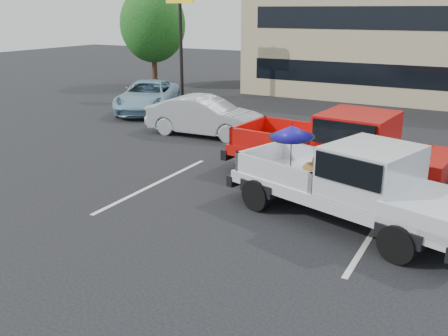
{
  "coord_description": "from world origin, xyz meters",
  "views": [
    {
      "loc": [
        4.91,
        -8.45,
        4.59
      ],
      "look_at": [
        -0.07,
        0.61,
        1.3
      ],
      "focal_mm": 40.0,
      "sensor_mm": 36.0,
      "label": 1
    }
  ],
  "objects_px": {
    "silver_sedan": "(205,116)",
    "blue_suv": "(148,96)",
    "red_pickup": "(349,146)",
    "silver_pickup": "(360,181)",
    "tree_left": "(153,24)",
    "motel_sign": "(180,8)"
  },
  "relations": [
    {
      "from": "silver_pickup",
      "to": "silver_sedan",
      "type": "distance_m",
      "value": 9.16
    },
    {
      "from": "motel_sign",
      "to": "tree_left",
      "type": "relative_size",
      "value": 1.0
    },
    {
      "from": "silver_sedan",
      "to": "blue_suv",
      "type": "height_order",
      "value": "silver_sedan"
    },
    {
      "from": "red_pickup",
      "to": "motel_sign",
      "type": "bearing_deg",
      "value": 146.37
    },
    {
      "from": "tree_left",
      "to": "red_pickup",
      "type": "height_order",
      "value": "tree_left"
    },
    {
      "from": "motel_sign",
      "to": "tree_left",
      "type": "bearing_deg",
      "value": 143.13
    },
    {
      "from": "tree_left",
      "to": "silver_sedan",
      "type": "xyz_separation_m",
      "value": [
        9.32,
        -9.51,
        -3.0
      ]
    },
    {
      "from": "motel_sign",
      "to": "blue_suv",
      "type": "distance_m",
      "value": 5.47
    },
    {
      "from": "tree_left",
      "to": "red_pickup",
      "type": "xyz_separation_m",
      "value": [
        15.65,
        -12.54,
        -2.63
      ]
    },
    {
      "from": "tree_left",
      "to": "silver_sedan",
      "type": "height_order",
      "value": "tree_left"
    },
    {
      "from": "silver_sedan",
      "to": "blue_suv",
      "type": "relative_size",
      "value": 0.88
    },
    {
      "from": "silver_sedan",
      "to": "blue_suv",
      "type": "xyz_separation_m",
      "value": [
        -4.77,
        2.76,
        -0.03
      ]
    },
    {
      "from": "red_pickup",
      "to": "silver_pickup",
      "type": "bearing_deg",
      "value": -64.27
    },
    {
      "from": "tree_left",
      "to": "blue_suv",
      "type": "height_order",
      "value": "tree_left"
    },
    {
      "from": "silver_pickup",
      "to": "red_pickup",
      "type": "bearing_deg",
      "value": 127.37
    },
    {
      "from": "silver_pickup",
      "to": "tree_left",
      "type": "bearing_deg",
      "value": 155.01
    },
    {
      "from": "silver_pickup",
      "to": "blue_suv",
      "type": "distance_m",
      "value": 14.64
    },
    {
      "from": "tree_left",
      "to": "silver_sedan",
      "type": "distance_m",
      "value": 13.65
    },
    {
      "from": "motel_sign",
      "to": "blue_suv",
      "type": "relative_size",
      "value": 1.18
    },
    {
      "from": "silver_sedan",
      "to": "red_pickup",
      "type": "bearing_deg",
      "value": -118.68
    },
    {
      "from": "motel_sign",
      "to": "tree_left",
      "type": "height_order",
      "value": "tree_left"
    },
    {
      "from": "red_pickup",
      "to": "silver_sedan",
      "type": "relative_size",
      "value": 1.41
    }
  ]
}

